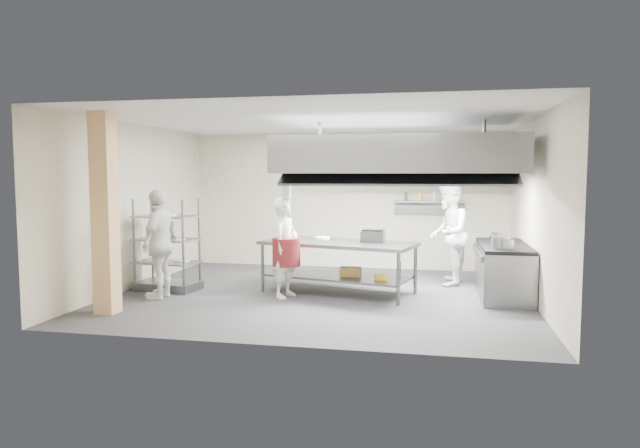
% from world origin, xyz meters
% --- Properties ---
extents(floor, '(7.00, 7.00, 0.00)m').
position_xyz_m(floor, '(0.00, 0.00, 0.00)').
color(floor, '#2D2D2F').
rests_on(floor, ground).
extents(ceiling, '(7.00, 7.00, 0.00)m').
position_xyz_m(ceiling, '(0.00, 0.00, 3.00)').
color(ceiling, silver).
rests_on(ceiling, wall_back).
extents(wall_back, '(7.00, 0.00, 7.00)m').
position_xyz_m(wall_back, '(0.00, 3.00, 1.50)').
color(wall_back, '#B0A68C').
rests_on(wall_back, ground).
extents(wall_left, '(0.00, 6.00, 6.00)m').
position_xyz_m(wall_left, '(-3.50, 0.00, 1.50)').
color(wall_left, '#B0A68C').
rests_on(wall_left, ground).
extents(wall_right, '(0.00, 6.00, 6.00)m').
position_xyz_m(wall_right, '(3.50, 0.00, 1.50)').
color(wall_right, '#B0A68C').
rests_on(wall_right, ground).
extents(column, '(0.30, 0.30, 3.00)m').
position_xyz_m(column, '(-2.90, -1.90, 1.50)').
color(column, tan).
rests_on(column, floor).
extents(exhaust_hood, '(4.00, 2.50, 0.60)m').
position_xyz_m(exhaust_hood, '(1.30, 0.40, 2.40)').
color(exhaust_hood, gray).
rests_on(exhaust_hood, ceiling).
extents(hood_strip_a, '(1.60, 0.12, 0.04)m').
position_xyz_m(hood_strip_a, '(0.40, 0.40, 2.08)').
color(hood_strip_a, white).
rests_on(hood_strip_a, exhaust_hood).
extents(hood_strip_b, '(1.60, 0.12, 0.04)m').
position_xyz_m(hood_strip_b, '(2.20, 0.40, 2.08)').
color(hood_strip_b, white).
rests_on(hood_strip_b, exhaust_hood).
extents(wall_shelf, '(1.50, 0.28, 0.04)m').
position_xyz_m(wall_shelf, '(1.80, 2.84, 1.50)').
color(wall_shelf, gray).
rests_on(wall_shelf, wall_back).
extents(island, '(2.87, 1.74, 0.91)m').
position_xyz_m(island, '(0.26, 0.22, 0.46)').
color(island, gray).
rests_on(island, floor).
extents(island_worktop, '(2.87, 1.74, 0.06)m').
position_xyz_m(island_worktop, '(0.26, 0.22, 0.88)').
color(island_worktop, gray).
rests_on(island_worktop, island).
extents(island_undershelf, '(2.63, 1.58, 0.04)m').
position_xyz_m(island_undershelf, '(0.26, 0.22, 0.30)').
color(island_undershelf, slate).
rests_on(island_undershelf, island).
extents(pass_rack, '(1.17, 0.78, 1.66)m').
position_xyz_m(pass_rack, '(-2.80, -0.13, 0.83)').
color(pass_rack, gray).
rests_on(pass_rack, floor).
extents(cooking_range, '(0.80, 2.00, 0.84)m').
position_xyz_m(cooking_range, '(3.08, 0.50, 0.42)').
color(cooking_range, gray).
rests_on(cooking_range, floor).
extents(range_top, '(0.78, 1.96, 0.06)m').
position_xyz_m(range_top, '(3.08, 0.50, 0.87)').
color(range_top, black).
rests_on(range_top, cooking_range).
extents(chef_head, '(0.54, 0.70, 1.69)m').
position_xyz_m(chef_head, '(-0.55, -0.30, 0.84)').
color(chef_head, silver).
rests_on(chef_head, floor).
extents(chef_line, '(0.85, 1.03, 1.95)m').
position_xyz_m(chef_line, '(2.17, 1.36, 0.98)').
color(chef_line, white).
rests_on(chef_line, floor).
extents(chef_plating, '(0.46, 1.08, 1.84)m').
position_xyz_m(chef_plating, '(-2.60, -0.78, 0.92)').
color(chef_plating, white).
rests_on(chef_plating, floor).
extents(griddle, '(0.41, 0.33, 0.19)m').
position_xyz_m(griddle, '(0.87, 0.31, 1.01)').
color(griddle, slate).
rests_on(griddle, island_worktop).
extents(wicker_basket, '(0.36, 0.25, 0.16)m').
position_xyz_m(wicker_basket, '(0.50, 0.13, 0.40)').
color(wicker_basket, '#96653C').
rests_on(wicker_basket, island_undershelf).
extents(stockpot, '(0.29, 0.29, 0.20)m').
position_xyz_m(stockpot, '(2.95, -0.14, 1.00)').
color(stockpot, gray).
rests_on(stockpot, range_top).
extents(plate_stack, '(0.28, 0.28, 0.05)m').
position_xyz_m(plate_stack, '(-2.80, -0.13, 0.53)').
color(plate_stack, white).
rests_on(plate_stack, pass_rack).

